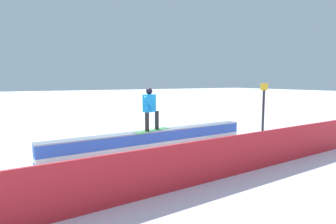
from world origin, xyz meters
The scene contains 5 objects.
ground_plane centered at (0.00, 0.00, 0.00)m, with size 120.00×120.00×0.00m, color white.
grind_box centered at (0.00, 0.00, 0.28)m, with size 7.65×0.97×0.61m.
snowboarder centered at (0.20, 0.04, 1.40)m, with size 1.51×0.79×1.46m.
safety_fence centered at (0.00, 3.54, 0.49)m, with size 11.15×0.06×0.99m, color red.
trail_marker centered at (-5.03, 0.22, 1.17)m, with size 0.40×0.10×2.19m.
Camera 1 is at (4.38, 8.55, 2.30)m, focal length 30.37 mm.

